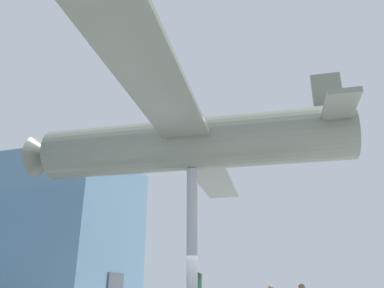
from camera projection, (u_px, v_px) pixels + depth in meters
glass_pavilion_right at (24, 236)px, 25.32m from camera, size 8.07×14.43×9.99m
support_pylon_central at (192, 245)px, 13.46m from camera, size 0.40×0.40×5.74m
suspended_airplane at (187, 144)px, 14.91m from camera, size 18.56×13.51×3.52m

